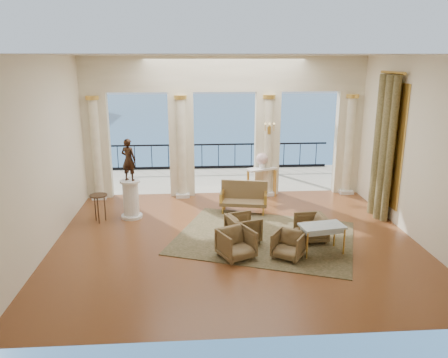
{
  "coord_description": "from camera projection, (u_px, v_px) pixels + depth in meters",
  "views": [
    {
      "loc": [
        -1.01,
        -10.16,
        4.46
      ],
      "look_at": [
        -0.25,
        0.6,
        1.43
      ],
      "focal_mm": 35.0,
      "sensor_mm": 36.0,
      "label": 1
    }
  ],
  "objects": [
    {
      "name": "terrace",
      "position": [
        221.0,
        180.0,
        16.61
      ],
      "size": [
        10.0,
        3.6,
        0.1
      ],
      "primitive_type": "cube",
      "color": "#ABA491",
      "rests_on": "ground"
    },
    {
      "name": "armchair_b",
      "position": [
        289.0,
        244.0,
        9.97
      ],
      "size": [
        0.88,
        0.87,
        0.67
      ],
      "primitive_type": "imported",
      "rotation": [
        0.0,
        0.0,
        -0.57
      ],
      "color": "#453919",
      "rests_on": "ground"
    },
    {
      "name": "arcade",
      "position": [
        225.0,
        117.0,
        14.0
      ],
      "size": [
        9.0,
        0.56,
        4.5
      ],
      "color": "beige",
      "rests_on": "ground"
    },
    {
      "name": "settee",
      "position": [
        244.0,
        197.0,
        12.93
      ],
      "size": [
        1.47,
        0.84,
        0.92
      ],
      "rotation": [
        0.0,
        0.0,
        -0.19
      ],
      "color": "#453919",
      "rests_on": "ground"
    },
    {
      "name": "room_walls",
      "position": [
        242.0,
        135.0,
        9.18
      ],
      "size": [
        9.0,
        9.0,
        9.0
      ],
      "color": "white",
      "rests_on": "ground"
    },
    {
      "name": "armchair_c",
      "position": [
        311.0,
        227.0,
        10.9
      ],
      "size": [
        0.72,
        0.76,
        0.73
      ],
      "primitive_type": "imported",
      "rotation": [
        0.0,
        0.0,
        -1.5
      ],
      "color": "#453919",
      "rests_on": "ground"
    },
    {
      "name": "palm_tree",
      "position": [
        272.0,
        67.0,
        16.4
      ],
      "size": [
        2.0,
        2.0,
        4.5
      ],
      "color": "#4C3823",
      "rests_on": "terrace"
    },
    {
      "name": "armchair_a",
      "position": [
        236.0,
        242.0,
        9.95
      ],
      "size": [
        0.95,
        0.93,
        0.75
      ],
      "primitive_type": "imported",
      "rotation": [
        0.0,
        0.0,
        0.45
      ],
      "color": "#453919",
      "rests_on": "ground"
    },
    {
      "name": "statue",
      "position": [
        129.0,
        160.0,
        12.1
      ],
      "size": [
        0.51,
        0.44,
        1.19
      ],
      "primitive_type": "imported",
      "rotation": [
        0.0,
        0.0,
        2.72
      ],
      "color": "#2F1E15",
      "rests_on": "pedestal"
    },
    {
      "name": "rug",
      "position": [
        265.0,
        237.0,
        11.15
      ],
      "size": [
        5.26,
        4.69,
        0.02
      ],
      "primitive_type": "cube",
      "rotation": [
        0.0,
        0.0,
        -0.35
      ],
      "color": "#2F341C",
      "rests_on": "ground"
    },
    {
      "name": "console_table",
      "position": [
        262.0,
        173.0,
        14.3
      ],
      "size": [
        1.08,
        0.75,
        0.95
      ],
      "rotation": [
        0.0,
        0.0,
        0.4
      ],
      "color": "silver",
      "rests_on": "ground"
    },
    {
      "name": "headland",
      "position": [
        29.0,
        101.0,
        77.04
      ],
      "size": [
        22.0,
        18.0,
        6.0
      ],
      "primitive_type": "cube",
      "color": "black",
      "rests_on": "sea"
    },
    {
      "name": "armchair_d",
      "position": [
        243.0,
        227.0,
        10.85
      ],
      "size": [
        0.88,
        0.91,
        0.75
      ],
      "primitive_type": "imported",
      "rotation": [
        0.0,
        0.0,
        1.88
      ],
      "color": "#453919",
      "rests_on": "ground"
    },
    {
      "name": "game_table",
      "position": [
        322.0,
        228.0,
        10.13
      ],
      "size": [
        1.1,
        0.72,
        0.7
      ],
      "rotation": [
        0.0,
        0.0,
        0.17
      ],
      "color": "#A1BBC7",
      "rests_on": "ground"
    },
    {
      "name": "balustrade",
      "position": [
        218.0,
        159.0,
        18.02
      ],
      "size": [
        9.0,
        0.06,
        1.03
      ],
      "color": "black",
      "rests_on": "terrace"
    },
    {
      "name": "window_frame",
      "position": [
        390.0,
        144.0,
        12.2
      ],
      "size": [
        0.04,
        1.6,
        3.4
      ],
      "primitive_type": "cube",
      "color": "gold",
      "rests_on": "room_walls"
    },
    {
      "name": "side_table",
      "position": [
        99.0,
        199.0,
        12.07
      ],
      "size": [
        0.49,
        0.49,
        0.79
      ],
      "color": "black",
      "rests_on": "ground"
    },
    {
      "name": "wall_sconce",
      "position": [
        269.0,
        130.0,
        13.89
      ],
      "size": [
        0.3,
        0.11,
        0.33
      ],
      "color": "gold",
      "rests_on": "arcade"
    },
    {
      "name": "pedestal",
      "position": [
        131.0,
        200.0,
        12.42
      ],
      "size": [
        0.61,
        0.61,
        1.11
      ],
      "color": "silver",
      "rests_on": "ground"
    },
    {
      "name": "curtain",
      "position": [
        383.0,
        147.0,
        12.21
      ],
      "size": [
        0.33,
        1.4,
        4.09
      ],
      "color": "#484223",
      "rests_on": "ground"
    },
    {
      "name": "floor",
      "position": [
        236.0,
        240.0,
        11.02
      ],
      "size": [
        9.0,
        9.0,
        0.0
      ],
      "primitive_type": "plane",
      "color": "#472313",
      "rests_on": "ground"
    },
    {
      "name": "sea",
      "position": [
        200.0,
        124.0,
        70.28
      ],
      "size": [
        160.0,
        160.0,
        0.0
      ],
      "primitive_type": "plane",
      "color": "teal",
      "rests_on": "ground"
    },
    {
      "name": "urn",
      "position": [
        262.0,
        159.0,
        14.18
      ],
      "size": [
        0.38,
        0.38,
        0.5
      ],
      "color": "white",
      "rests_on": "console_table"
    }
  ]
}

